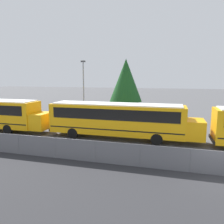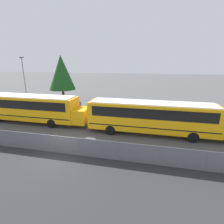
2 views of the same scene
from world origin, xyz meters
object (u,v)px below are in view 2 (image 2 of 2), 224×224
object	(u,v)px
school_bus_2	(29,106)
light_pole	(24,79)
school_bus_3	(154,116)
tree_0	(62,73)

from	to	relation	value
school_bus_2	light_pole	size ratio (longest dim) A/B	1.79
school_bus_3	light_pole	world-z (taller)	light_pole
school_bus_2	school_bus_3	world-z (taller)	same
school_bus_2	tree_0	size ratio (longest dim) A/B	1.70
tree_0	light_pole	bearing A→B (deg)	-146.02
school_bus_2	tree_0	distance (m)	12.25
school_bus_3	light_pole	size ratio (longest dim) A/B	1.79
light_pole	school_bus_3	bearing A→B (deg)	-21.87
light_pole	tree_0	xyz separation A→B (m)	(5.11, 3.45, 0.92)
school_bus_3	tree_0	size ratio (longest dim) A/B	1.70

